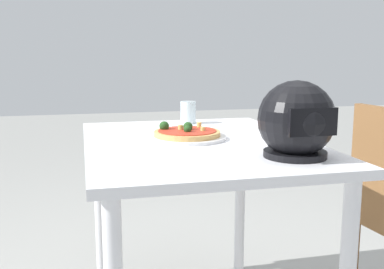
% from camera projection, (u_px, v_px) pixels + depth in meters
% --- Properties ---
extents(dining_table, '(0.81, 1.07, 0.78)m').
position_uv_depth(dining_table, '(197.00, 168.00, 1.69)').
color(dining_table, white).
rests_on(dining_table, ground).
extents(pizza_plate, '(0.29, 0.29, 0.01)m').
position_uv_depth(pizza_plate, '(187.00, 137.00, 1.71)').
color(pizza_plate, white).
rests_on(pizza_plate, dining_table).
extents(pizza, '(0.25, 0.25, 0.05)m').
position_uv_depth(pizza, '(186.00, 133.00, 1.71)').
color(pizza, tan).
rests_on(pizza, pizza_plate).
extents(motorcycle_helmet, '(0.24, 0.24, 0.24)m').
position_uv_depth(motorcycle_helmet, '(296.00, 121.00, 1.39)').
color(motorcycle_helmet, black).
rests_on(motorcycle_helmet, dining_table).
extents(drinking_glass, '(0.07, 0.07, 0.10)m').
position_uv_depth(drinking_glass, '(188.00, 112.00, 2.08)').
color(drinking_glass, silver).
rests_on(drinking_glass, dining_table).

